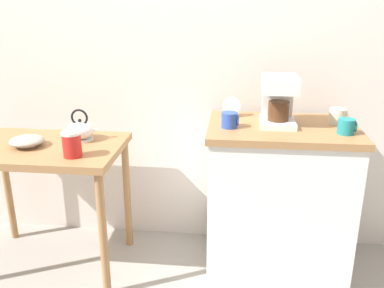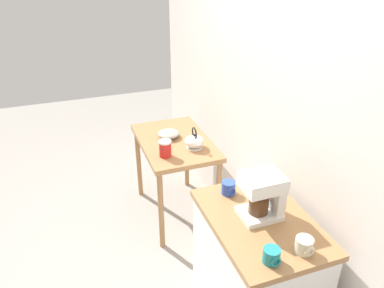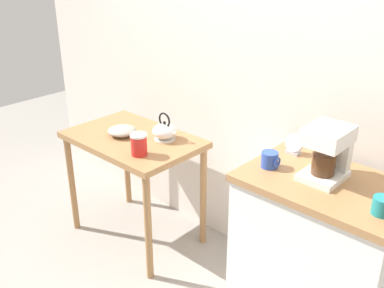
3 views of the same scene
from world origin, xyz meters
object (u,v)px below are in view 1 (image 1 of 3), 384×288
object	(u,v)px
bowl_stoneware	(27,141)
canister_enamel	(72,144)
mug_blue	(230,120)
mug_dark_teal	(347,126)
coffee_maker	(279,98)
mug_small_cream	(338,116)
teakettle	(81,130)
table_clock	(232,108)

from	to	relation	value
bowl_stoneware	canister_enamel	xyz separation A→B (m)	(0.30, -0.12, 0.03)
mug_blue	mug_dark_teal	bearing A→B (deg)	-4.42
coffee_maker	canister_enamel	bearing A→B (deg)	-165.92
canister_enamel	mug_small_cream	bearing A→B (deg)	12.62
bowl_stoneware	mug_blue	distance (m)	1.10
bowl_stoneware	mug_small_cream	world-z (taller)	mug_small_cream
teakettle	coffee_maker	distance (m)	1.11
bowl_stoneware	coffee_maker	distance (m)	1.37
teakettle	table_clock	distance (m)	0.86
mug_dark_teal	canister_enamel	bearing A→B (deg)	-174.85
coffee_maker	mug_dark_teal	world-z (taller)	coffee_maker
bowl_stoneware	teakettle	xyz separation A→B (m)	(0.25, 0.14, 0.02)
mug_dark_teal	mug_blue	distance (m)	0.58
mug_small_cream	bowl_stoneware	bearing A→B (deg)	-173.62
mug_small_cream	teakettle	bearing A→B (deg)	-178.17
bowl_stoneware	mug_small_cream	distance (m)	1.68
bowl_stoneware	teakettle	size ratio (longest dim) A/B	0.96
mug_small_cream	mug_dark_teal	distance (m)	0.18
teakettle	canister_enamel	size ratio (longest dim) A/B	1.45
mug_small_cream	mug_dark_teal	world-z (taller)	mug_small_cream
canister_enamel	mug_dark_teal	distance (m)	1.38
mug_small_cream	mug_blue	distance (m)	0.59
canister_enamel	table_clock	distance (m)	0.89
teakettle	mug_blue	world-z (taller)	mug_blue
teakettle	canister_enamel	xyz separation A→B (m)	(0.05, -0.26, 0.01)
canister_enamel	mug_small_cream	xyz separation A→B (m)	(1.36, 0.31, 0.10)
coffee_maker	mug_small_cream	size ratio (longest dim) A/B	2.74
coffee_maker	table_clock	xyz separation A→B (m)	(-0.25, 0.12, -0.09)
bowl_stoneware	coffee_maker	xyz separation A→B (m)	(1.34, 0.14, 0.24)
teakettle	mug_blue	xyz separation A→B (m)	(0.84, -0.09, 0.11)
coffee_maker	bowl_stoneware	bearing A→B (deg)	-173.95
canister_enamel	mug_small_cream	world-z (taller)	mug_small_cream
mug_dark_teal	mug_small_cream	bearing A→B (deg)	91.14
bowl_stoneware	table_clock	distance (m)	1.14
table_clock	teakettle	bearing A→B (deg)	-171.71
canister_enamel	table_clock	bearing A→B (deg)	25.72
mug_dark_teal	table_clock	world-z (taller)	table_clock
coffee_maker	mug_blue	size ratio (longest dim) A/B	2.87
coffee_maker	mug_blue	xyz separation A→B (m)	(-0.25, -0.09, -0.10)
bowl_stoneware	mug_small_cream	xyz separation A→B (m)	(1.67, 0.19, 0.14)
bowl_stoneware	canister_enamel	distance (m)	0.33
mug_dark_teal	table_clock	distance (m)	0.63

